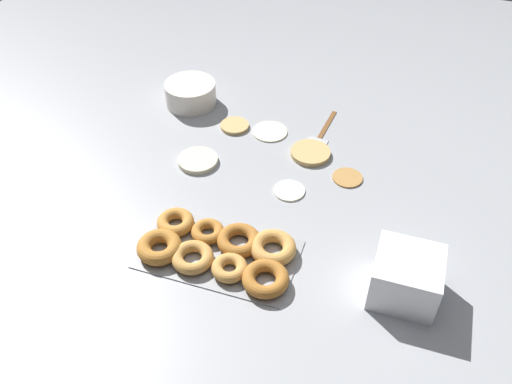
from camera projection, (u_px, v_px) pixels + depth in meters
The scene contains 11 objects.
ground_plane at pixel (274, 188), 1.47m from camera, with size 3.00×3.00×0.00m, color #9EA0A5.
pancake_0 at pixel (198, 160), 1.55m from camera, with size 0.11×0.11×0.01m, color beige.
pancake_1 at pixel (348, 177), 1.50m from camera, with size 0.08×0.08×0.01m, color #B27F42.
pancake_2 at pixel (289, 191), 1.46m from camera, with size 0.09×0.09×0.01m, color silver.
pancake_3 at pixel (270, 131), 1.66m from camera, with size 0.11×0.11×0.01m, color beige.
pancake_4 at pixel (311, 153), 1.57m from camera, with size 0.12×0.12×0.01m, color tan.
pancake_5 at pixel (235, 126), 1.68m from camera, with size 0.09×0.09×0.01m, color tan.
donut_tray at pixel (219, 250), 1.28m from camera, with size 0.37×0.21×0.04m.
batter_bowl at pixel (190, 94), 1.75m from camera, with size 0.16×0.16×0.07m.
container_stack at pixel (406, 277), 1.17m from camera, with size 0.14×0.14×0.11m.
spatula at pixel (316, 144), 1.61m from camera, with size 0.07×0.29×0.01m.
Camera 1 is at (0.30, -1.05, 0.99)m, focal length 38.00 mm.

